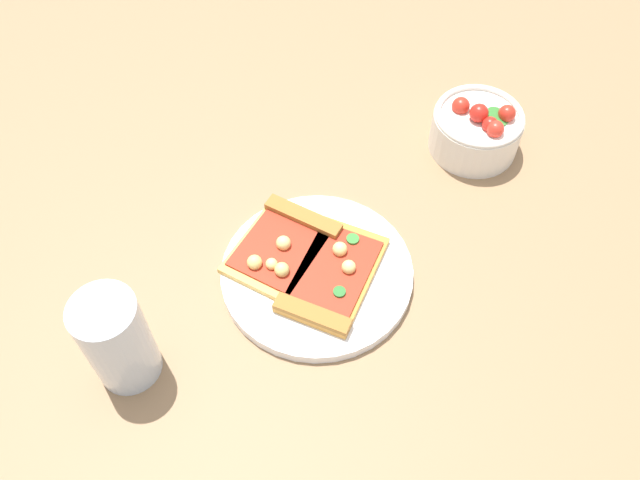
# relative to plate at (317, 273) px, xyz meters

# --- Properties ---
(ground_plane) EXTENTS (2.40, 2.40, 0.00)m
(ground_plane) POSITION_rel_plate_xyz_m (0.03, 0.04, -0.01)
(ground_plane) COLOR #93704C
(ground_plane) RESTS_ON ground
(plate) EXTENTS (0.23, 0.23, 0.01)m
(plate) POSITION_rel_plate_xyz_m (0.00, 0.00, 0.00)
(plate) COLOR white
(plate) RESTS_ON ground_plane
(pizza_slice_near) EXTENTS (0.16, 0.16, 0.02)m
(pizza_slice_near) POSITION_rel_plate_xyz_m (-0.02, 0.04, 0.01)
(pizza_slice_near) COLOR #E5B256
(pizza_slice_near) RESTS_ON plate
(pizza_slice_far) EXTENTS (0.16, 0.16, 0.02)m
(pizza_slice_far) POSITION_rel_plate_xyz_m (0.01, -0.02, 0.01)
(pizza_slice_far) COLOR gold
(pizza_slice_far) RESTS_ON plate
(salad_bowl) EXTENTS (0.12, 0.12, 0.08)m
(salad_bowl) POSITION_rel_plate_xyz_m (0.28, 0.12, 0.03)
(salad_bowl) COLOR white
(salad_bowl) RESTS_ON ground_plane
(soda_glass) EXTENTS (0.07, 0.07, 0.13)m
(soda_glass) POSITION_rel_plate_xyz_m (-0.23, -0.03, 0.05)
(soda_glass) COLOR silver
(soda_glass) RESTS_ON ground_plane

